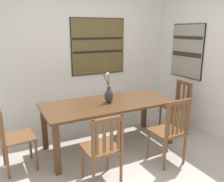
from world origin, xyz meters
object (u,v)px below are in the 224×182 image
object	(u,v)px
chair_3	(177,105)
painting_on_side_wall	(187,51)
chair_0	(170,130)
chair_1	(13,136)
dining_table	(109,108)
chair_2	(103,148)
painting_on_back_wall	(98,47)
centerpiece_vase	(109,94)

from	to	relation	value
chair_3	painting_on_side_wall	size ratio (longest dim) A/B	0.91
chair_0	chair_1	size ratio (longest dim) A/B	1.06
dining_table	chair_1	size ratio (longest dim) A/B	2.24
chair_0	chair_3	size ratio (longest dim) A/B	1.05
painting_on_side_wall	chair_1	bearing A→B (deg)	-175.88
chair_2	chair_0	bearing A→B (deg)	-0.21
chair_1	chair_2	bearing A→B (deg)	-41.76
chair_2	painting_on_back_wall	distance (m)	2.27
painting_on_side_wall	painting_on_back_wall	bearing A→B (deg)	152.25
dining_table	centerpiece_vase	distance (m)	0.24
painting_on_back_wall	painting_on_side_wall	bearing A→B (deg)	-27.75
centerpiece_vase	chair_2	world-z (taller)	centerpiece_vase
painting_on_side_wall	chair_0	bearing A→B (deg)	-139.75
chair_3	painting_on_back_wall	world-z (taller)	painting_on_back_wall
chair_3	centerpiece_vase	bearing A→B (deg)	-179.25
chair_1	painting_on_side_wall	world-z (taller)	painting_on_side_wall
centerpiece_vase	painting_on_back_wall	distance (m)	1.25
chair_2	dining_table	bearing A→B (deg)	59.26
chair_0	chair_2	bearing A→B (deg)	179.79
chair_0	chair_3	world-z (taller)	chair_0
centerpiece_vase	dining_table	bearing A→B (deg)	58.24
chair_1	centerpiece_vase	bearing A→B (deg)	-0.30
chair_0	chair_2	xyz separation A→B (m)	(-1.03, 0.00, -0.02)
dining_table	chair_3	world-z (taller)	chair_3
centerpiece_vase	chair_1	bearing A→B (deg)	179.70
centerpiece_vase	chair_2	distance (m)	1.04
chair_2	painting_on_back_wall	size ratio (longest dim) A/B	0.84
chair_1	painting_on_side_wall	xyz separation A→B (m)	(3.22, 0.23, 0.96)
chair_0	painting_on_back_wall	bearing A→B (deg)	97.60
dining_table	chair_3	xyz separation A→B (m)	(1.42, 0.00, -0.17)
centerpiece_vase	chair_2	bearing A→B (deg)	-120.71
dining_table	centerpiece_vase	xyz separation A→B (m)	(-0.01, -0.02, 0.24)
dining_table	chair_0	size ratio (longest dim) A/B	2.12
dining_table	chair_2	world-z (taller)	chair_2
painting_on_back_wall	painting_on_side_wall	size ratio (longest dim) A/B	1.07
dining_table	chair_1	world-z (taller)	chair_1
centerpiece_vase	chair_3	world-z (taller)	centerpiece_vase
chair_2	chair_3	xyz separation A→B (m)	(1.92, 0.84, -0.00)
dining_table	chair_1	bearing A→B (deg)	-179.64
chair_1	painting_on_back_wall	distance (m)	2.25
centerpiece_vase	painting_on_back_wall	size ratio (longest dim) A/B	0.59
centerpiece_vase	chair_1	xyz separation A→B (m)	(-1.42, 0.01, -0.40)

